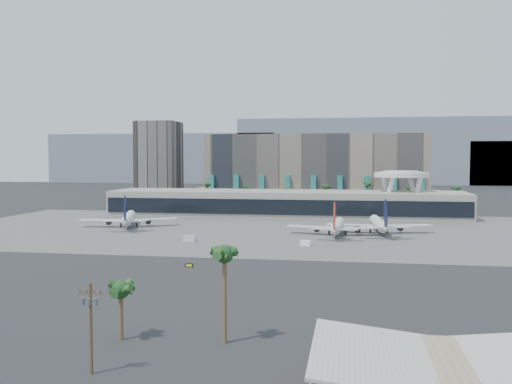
% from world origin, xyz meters
% --- Properties ---
extents(ground, '(900.00, 900.00, 0.00)m').
position_xyz_m(ground, '(0.00, 0.00, 0.00)').
color(ground, '#232326').
rests_on(ground, ground).
extents(apron_pad, '(260.00, 130.00, 0.06)m').
position_xyz_m(apron_pad, '(0.00, 55.00, 0.03)').
color(apron_pad, '#5B5B59').
rests_on(apron_pad, ground).
extents(mountain_ridge, '(680.00, 60.00, 70.00)m').
position_xyz_m(mountain_ridge, '(27.88, 470.00, 29.89)').
color(mountain_ridge, gray).
rests_on(mountain_ridge, ground).
extents(hotel, '(140.00, 30.00, 42.00)m').
position_xyz_m(hotel, '(10.00, 174.41, 16.81)').
color(hotel, gray).
rests_on(hotel, ground).
extents(office_tower, '(30.00, 30.00, 52.00)m').
position_xyz_m(office_tower, '(-95.00, 200.00, 22.94)').
color(office_tower, black).
rests_on(office_tower, ground).
extents(terminal, '(170.00, 32.50, 14.50)m').
position_xyz_m(terminal, '(0.00, 109.84, 6.52)').
color(terminal, '#B8B1A2').
rests_on(terminal, ground).
extents(saucer_structure, '(26.00, 26.00, 21.89)m').
position_xyz_m(saucer_structure, '(55.00, 116.00, 18.45)').
color(saucer_structure, white).
rests_on(saucer_structure, ground).
extents(palm_row, '(157.80, 2.80, 13.10)m').
position_xyz_m(palm_row, '(7.00, 145.00, 10.50)').
color(palm_row, brown).
rests_on(palm_row, ground).
extents(utility_pole, '(3.20, 0.85, 12.00)m').
position_xyz_m(utility_pole, '(-2.00, -96.09, 7.14)').
color(utility_pole, '#4C3826').
rests_on(utility_pole, ground).
extents(airliner_left, '(38.10, 39.43, 14.08)m').
position_xyz_m(airliner_left, '(-57.78, 54.48, 3.55)').
color(airliner_left, white).
rests_on(airliner_left, ground).
extents(airliner_centre, '(37.19, 38.31, 13.22)m').
position_xyz_m(airliner_centre, '(26.35, 43.59, 3.33)').
color(airliner_centre, white).
rests_on(airliner_centre, ground).
extents(airliner_right, '(39.26, 40.52, 13.98)m').
position_xyz_m(airliner_right, '(41.60, 51.38, 3.53)').
color(airliner_right, white).
rests_on(airliner_right, ground).
extents(service_vehicle_a, '(4.26, 2.42, 1.99)m').
position_xyz_m(service_vehicle_a, '(-22.22, 20.04, 0.99)').
color(service_vehicle_a, silver).
rests_on(service_vehicle_a, ground).
extents(service_vehicle_b, '(3.82, 2.87, 1.75)m').
position_xyz_m(service_vehicle_b, '(17.13, 16.51, 0.87)').
color(service_vehicle_b, white).
rests_on(service_vehicle_b, ground).
extents(taxiway_sign, '(2.06, 0.56, 0.93)m').
position_xyz_m(taxiway_sign, '(-9.77, -23.80, 0.46)').
color(taxiway_sign, black).
rests_on(taxiway_sign, ground).
extents(near_palm_a, '(6.00, 6.00, 9.18)m').
position_xyz_m(near_palm_a, '(-3.74, -82.12, 6.40)').
color(near_palm_a, brown).
rests_on(near_palm_a, ground).
extents(near_palm_b, '(6.00, 6.00, 15.00)m').
position_xyz_m(near_palm_b, '(12.35, -81.06, 12.09)').
color(near_palm_b, brown).
rests_on(near_palm_b, ground).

